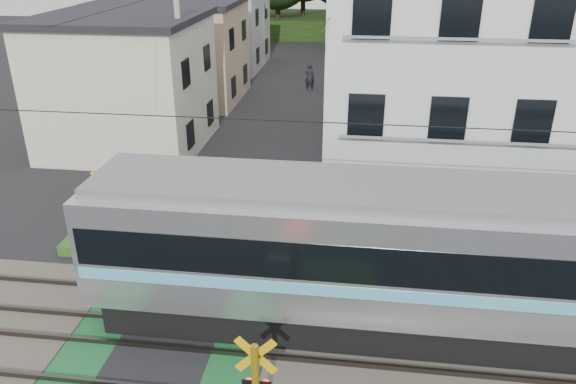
# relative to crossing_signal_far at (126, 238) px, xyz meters

# --- Properties ---
(ground) EXTENTS (120.00, 120.00, 0.00)m
(ground) POSITION_rel_crossing_signal_far_xyz_m (2.59, -3.65, -0.71)
(ground) COLOR black
(track_bed) EXTENTS (120.00, 120.00, 0.14)m
(track_bed) POSITION_rel_crossing_signal_far_xyz_m (2.59, -3.65, -0.67)
(track_bed) COLOR #47423A
(track_bed) RESTS_ON ground
(crossing_signal_far) EXTENTS (4.74, 0.65, 3.09)m
(crossing_signal_far) POSITION_rel_crossing_signal_far_xyz_m (0.00, 0.00, 0.00)
(crossing_signal_far) COLOR #F2B50C
(crossing_signal_far) RESTS_ON ground
(apartment_block) EXTENTS (10.20, 8.36, 9.30)m
(apartment_block) POSITION_rel_crossing_signal_far_xyz_m (11.09, 5.84, 3.94)
(apartment_block) COLOR silver
(apartment_block) RESTS_ON ground
(houses_row) EXTENTS (22.07, 31.35, 6.80)m
(houses_row) POSITION_rel_crossing_signal_far_xyz_m (2.84, 22.27, 2.53)
(houses_row) COLOR beige
(houses_row) RESTS_ON ground
(catenary) EXTENTS (60.00, 5.04, 7.00)m
(catenary) POSITION_rel_crossing_signal_far_xyz_m (8.59, -3.62, 2.98)
(catenary) COLOR #2D2D33
(catenary) RESTS_ON ground
(utility_poles) EXTENTS (7.90, 42.00, 8.00)m
(utility_poles) POSITION_rel_crossing_signal_far_xyz_m (1.53, 19.35, 3.37)
(utility_poles) COLOR #A5A5A0
(utility_poles) RESTS_ON ground
(pedestrian) EXTENTS (0.69, 0.48, 1.83)m
(pedestrian) POSITION_rel_crossing_signal_far_xyz_m (3.73, 22.44, 0.20)
(pedestrian) COLOR black
(pedestrian) RESTS_ON ground
(weed_patches) EXTENTS (10.25, 8.80, 0.40)m
(weed_patches) POSITION_rel_crossing_signal_far_xyz_m (4.34, -3.74, -0.53)
(weed_patches) COLOR #2D5E1E
(weed_patches) RESTS_ON ground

